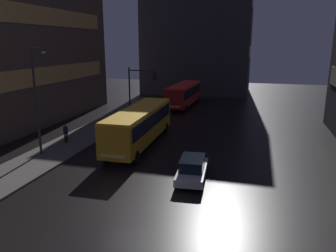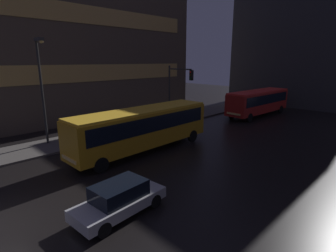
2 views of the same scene
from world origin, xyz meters
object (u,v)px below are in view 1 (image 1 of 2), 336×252
object	(u,v)px
car_taxi	(192,169)
bus_near	(140,123)
bus_far	(184,93)
traffic_light_main	(138,87)
pedestrian_near	(66,132)
street_lamp_sidewalk	(37,86)

from	to	relation	value
car_taxi	bus_near	bearing A→B (deg)	-50.61
bus_near	car_taxi	xyz separation A→B (m)	(5.83, -6.16, -1.24)
bus_far	traffic_light_main	xyz separation A→B (m)	(-2.12, -12.41, 2.27)
bus_near	car_taxi	size ratio (longest dim) A/B	2.69
pedestrian_near	street_lamp_sidewalk	bearing A→B (deg)	-168.65
bus_near	pedestrian_near	world-z (taller)	bus_near
bus_near	car_taxi	distance (m)	8.57
bus_near	traffic_light_main	distance (m)	6.84
pedestrian_near	bus_near	bearing A→B (deg)	-65.46
bus_near	street_lamp_sidewalk	distance (m)	8.67
pedestrian_near	street_lamp_sidewalk	distance (m)	5.43
bus_near	bus_far	bearing A→B (deg)	-90.66
bus_far	pedestrian_near	xyz separation A→B (m)	(-6.23, -19.90, -0.80)
bus_far	street_lamp_sidewalk	size ratio (longest dim) A/B	1.29
street_lamp_sidewalk	pedestrian_near	bearing A→B (deg)	89.37
car_taxi	traffic_light_main	distance (m)	15.07
traffic_light_main	car_taxi	bearing A→B (deg)	-56.40
street_lamp_sidewalk	car_taxi	bearing A→B (deg)	-7.18
street_lamp_sidewalk	bus_far	bearing A→B (deg)	74.82
bus_far	street_lamp_sidewalk	xyz separation A→B (m)	(-6.27, -23.09, 3.60)
bus_near	car_taxi	world-z (taller)	bus_near
bus_far	street_lamp_sidewalk	distance (m)	24.20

